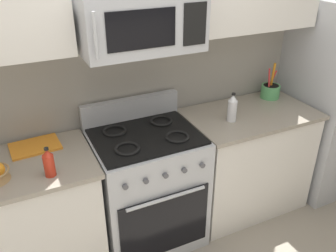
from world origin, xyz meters
TOP-DOWN VIEW (x-y plane):
  - wall_back at (0.00, 1.02)m, footprint 8.00×0.10m
  - counter_left at (-0.99, 0.63)m, footprint 1.20×0.64m
  - range_oven at (-0.00, 0.63)m, footprint 0.76×0.68m
  - counter_right at (0.91, 0.63)m, footprint 1.04×0.64m
  - microwave at (-0.00, 0.66)m, footprint 0.75×0.44m
  - utensil_crock at (1.24, 0.81)m, footprint 0.16×0.16m
  - cutting_board at (-0.72, 0.81)m, footprint 0.33×0.25m
  - bottle_vinegar at (0.69, 0.58)m, footprint 0.07×0.07m
  - bottle_hot_sauce at (-0.68, 0.44)m, footprint 0.06×0.06m

SIDE VIEW (x-z plane):
  - counter_left at x=-0.99m, z-range 0.00..0.91m
  - counter_right at x=0.91m, z-range 0.00..0.91m
  - range_oven at x=0.00m, z-range -0.07..1.02m
  - cutting_board at x=-0.72m, z-range 0.91..0.93m
  - utensil_crock at x=1.24m, z-range 0.82..1.13m
  - bottle_hot_sauce at x=-0.68m, z-range 0.90..1.09m
  - bottle_vinegar at x=0.69m, z-range 0.90..1.13m
  - wall_back at x=0.00m, z-range 0.00..2.60m
  - microwave at x=0.00m, z-range 1.52..1.87m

